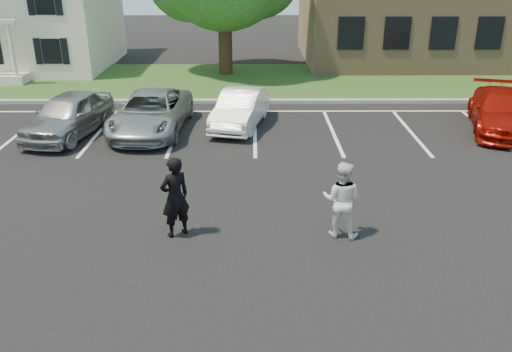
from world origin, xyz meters
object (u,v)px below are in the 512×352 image
(car_silver_west, at_px, (69,115))
(car_white_sedan, at_px, (240,109))
(car_red_compact, at_px, (501,111))
(man_white_shirt, at_px, (341,200))
(car_silver_minivan, at_px, (151,112))
(man_black_suit, at_px, (175,197))

(car_silver_west, height_order, car_white_sedan, car_silver_west)
(car_white_sedan, height_order, car_red_compact, car_red_compact)
(car_silver_west, distance_m, car_white_sedan, 6.03)
(man_white_shirt, height_order, car_silver_minivan, man_white_shirt)
(man_black_suit, xyz_separation_m, man_white_shirt, (3.73, -0.03, -0.06))
(car_silver_minivan, bearing_deg, man_white_shirt, -50.50)
(man_black_suit, relative_size, car_white_sedan, 0.47)
(man_black_suit, bearing_deg, car_silver_minivan, -111.13)
(man_black_suit, relative_size, car_silver_west, 0.43)
(man_white_shirt, height_order, car_white_sedan, man_white_shirt)
(man_white_shirt, bearing_deg, car_silver_west, -22.90)
(car_silver_minivan, bearing_deg, car_silver_west, -167.55)
(car_red_compact, bearing_deg, car_white_sedan, -167.19)
(car_silver_minivan, xyz_separation_m, car_red_compact, (12.53, 0.07, -0.00))
(man_black_suit, height_order, car_red_compact, man_black_suit)
(man_white_shirt, distance_m, car_silver_minivan, 9.51)
(man_white_shirt, xyz_separation_m, car_white_sedan, (-2.44, 8.26, -0.23))
(man_white_shirt, relative_size, car_red_compact, 0.37)
(man_white_shirt, height_order, car_silver_west, man_white_shirt)
(car_silver_west, distance_m, car_silver_minivan, 2.82)
(man_black_suit, xyz_separation_m, car_silver_west, (-4.67, 7.21, -0.20))
(man_white_shirt, bearing_deg, car_white_sedan, -55.64)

